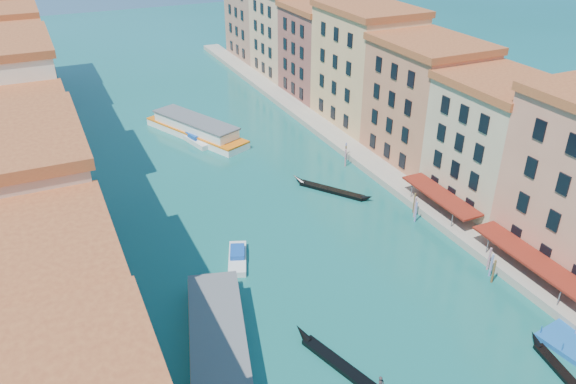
% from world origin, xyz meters
% --- Properties ---
extents(left_bank_palazzos, '(12.80, 128.40, 21.00)m').
position_xyz_m(left_bank_palazzos, '(-26.00, 64.68, 9.71)').
color(left_bank_palazzos, beige).
rests_on(left_bank_palazzos, ground).
extents(right_bank_palazzos, '(12.80, 128.40, 21.00)m').
position_xyz_m(right_bank_palazzos, '(30.00, 65.00, 9.75)').
color(right_bank_palazzos, brown).
rests_on(right_bank_palazzos, ground).
extents(quay, '(4.00, 140.00, 1.00)m').
position_xyz_m(quay, '(22.00, 65.00, 0.50)').
color(quay, '#9F9280').
rests_on(quay, ground).
extents(restaurant_awnings, '(3.20, 44.55, 3.12)m').
position_xyz_m(restaurant_awnings, '(22.19, 23.00, 2.99)').
color(restaurant_awnings, maroon).
rests_on(restaurant_awnings, ground).
extents(mooring_poles_right, '(1.44, 54.24, 3.20)m').
position_xyz_m(mooring_poles_right, '(19.10, 28.80, 1.30)').
color(mooring_poles_right, '#52391C').
rests_on(mooring_poles_right, ground).
extents(vaporetto_near, '(10.93, 23.43, 3.40)m').
position_xyz_m(vaporetto_near, '(-12.43, 25.83, 1.53)').
color(vaporetto_near, silver).
rests_on(vaporetto_near, ground).
extents(vaporetto_far, '(13.17, 21.71, 3.21)m').
position_xyz_m(vaporetto_far, '(0.99, 78.20, 1.44)').
color(vaporetto_far, white).
rests_on(vaporetto_far, ground).
extents(gondola_fore, '(4.76, 12.46, 2.55)m').
position_xyz_m(gondola_fore, '(-2.51, 20.72, 0.43)').
color(gondola_fore, black).
rests_on(gondola_fore, ground).
extents(gondola_right, '(2.72, 10.69, 2.14)m').
position_xyz_m(gondola_right, '(14.67, 11.33, 0.41)').
color(gondola_right, black).
rests_on(gondola_right, ground).
extents(gondola_far, '(8.30, 11.03, 1.83)m').
position_xyz_m(gondola_far, '(12.45, 50.76, 0.37)').
color(gondola_far, black).
rests_on(gondola_far, ground).
extents(motorboat_mid, '(4.13, 6.60, 1.31)m').
position_xyz_m(motorboat_mid, '(-5.35, 40.45, 0.51)').
color(motorboat_mid, silver).
rests_on(motorboat_mid, ground).
extents(motorboat_far, '(4.07, 7.79, 1.54)m').
position_xyz_m(motorboat_far, '(0.26, 75.59, 0.60)').
color(motorboat_far, silver).
rests_on(motorboat_far, ground).
extents(blue_dock, '(4.87, 6.58, 0.51)m').
position_xyz_m(blue_dock, '(18.50, 13.96, 0.25)').
color(blue_dock, '#1859A3').
rests_on(blue_dock, ground).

